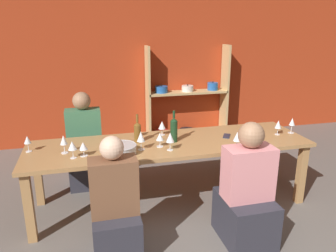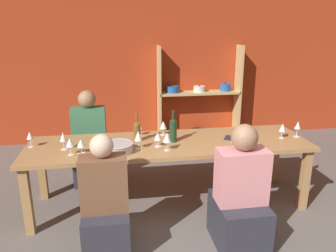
% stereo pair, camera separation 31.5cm
% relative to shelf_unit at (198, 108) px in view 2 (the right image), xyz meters
% --- Properties ---
extents(wall_back_red, '(8.80, 0.06, 2.70)m').
position_rel_shelf_unit_xyz_m(wall_back_red, '(-0.65, 0.20, 0.79)').
color(wall_back_red, '#B23819').
rests_on(wall_back_red, ground_plane).
extents(shelf_unit, '(1.41, 0.30, 1.61)m').
position_rel_shelf_unit_xyz_m(shelf_unit, '(0.00, 0.00, 0.00)').
color(shelf_unit, tan).
rests_on(shelf_unit, ground_plane).
extents(dining_table, '(2.98, 0.84, 0.73)m').
position_rel_shelf_unit_xyz_m(dining_table, '(-0.83, -2.09, 0.09)').
color(dining_table, '#AD7F4C').
rests_on(dining_table, ground_plane).
extents(mixing_bowl, '(0.30, 0.30, 0.09)m').
position_rel_shelf_unit_xyz_m(mixing_bowl, '(-1.38, -2.30, 0.21)').
color(mixing_bowl, '#B7BABC').
rests_on(mixing_bowl, dining_table).
extents(wine_bottle_green, '(0.08, 0.08, 0.34)m').
position_rel_shelf_unit_xyz_m(wine_bottle_green, '(-0.79, -2.08, 0.30)').
color(wine_bottle_green, '#19381E').
rests_on(wine_bottle_green, dining_table).
extents(wine_bottle_dark, '(0.07, 0.07, 0.31)m').
position_rel_shelf_unit_xyz_m(wine_bottle_dark, '(-1.17, -2.01, 0.28)').
color(wine_bottle_dark, brown).
rests_on(wine_bottle_dark, dining_table).
extents(wine_glass_empty_a, '(0.07, 0.07, 0.17)m').
position_rel_shelf_unit_xyz_m(wine_glass_empty_a, '(0.41, -2.15, 0.28)').
color(wine_glass_empty_a, white).
rests_on(wine_glass_empty_a, dining_table).
extents(wine_glass_white_a, '(0.07, 0.07, 0.16)m').
position_rel_shelf_unit_xyz_m(wine_glass_white_a, '(-2.26, -2.01, 0.28)').
color(wine_glass_white_a, white).
rests_on(wine_glass_white_a, dining_table).
extents(wine_glass_empty_b, '(0.07, 0.07, 0.18)m').
position_rel_shelf_unit_xyz_m(wine_glass_empty_b, '(-1.91, -2.14, 0.29)').
color(wine_glass_empty_b, white).
rests_on(wine_glass_empty_b, dining_table).
extents(wine_glass_white_b, '(0.08, 0.08, 0.19)m').
position_rel_shelf_unit_xyz_m(wine_glass_white_b, '(-1.17, -2.23, 0.29)').
color(wine_glass_white_b, white).
rests_on(wine_glass_white_b, dining_table).
extents(wine_glass_red_a, '(0.07, 0.07, 0.18)m').
position_rel_shelf_unit_xyz_m(wine_glass_red_a, '(0.60, -2.14, 0.29)').
color(wine_glass_red_a, white).
rests_on(wine_glass_red_a, dining_table).
extents(wine_glass_white_c, '(0.08, 0.08, 0.16)m').
position_rel_shelf_unit_xyz_m(wine_glass_white_c, '(-0.86, -1.84, 0.27)').
color(wine_glass_white_c, white).
rests_on(wine_glass_white_c, dining_table).
extents(wine_glass_white_d, '(0.08, 0.08, 0.17)m').
position_rel_shelf_unit_xyz_m(wine_glass_white_d, '(-1.83, -2.30, 0.28)').
color(wine_glass_white_d, white).
rests_on(wine_glass_white_d, dining_table).
extents(wine_glass_red_b, '(0.08, 0.08, 0.15)m').
position_rel_shelf_unit_xyz_m(wine_glass_red_b, '(-0.97, -2.20, 0.27)').
color(wine_glass_red_b, white).
rests_on(wine_glass_red_b, dining_table).
extents(wine_glass_white_e, '(0.08, 0.08, 0.18)m').
position_rel_shelf_unit_xyz_m(wine_glass_white_e, '(-0.90, -2.32, 0.29)').
color(wine_glass_white_e, white).
rests_on(wine_glass_white_e, dining_table).
extents(wine_glass_white_f, '(0.08, 0.08, 0.18)m').
position_rel_shelf_unit_xyz_m(wine_glass_white_f, '(-0.23, -2.44, 0.28)').
color(wine_glass_white_f, white).
rests_on(wine_glass_white_f, dining_table).
extents(wine_glass_red_c, '(0.08, 0.08, 0.14)m').
position_rel_shelf_unit_xyz_m(wine_glass_red_c, '(-1.73, -2.26, 0.26)').
color(wine_glass_red_c, white).
rests_on(wine_glass_red_c, dining_table).
extents(wine_glass_empty_c, '(0.07, 0.07, 0.16)m').
position_rel_shelf_unit_xyz_m(wine_glass_empty_c, '(-1.13, -1.82, 0.27)').
color(wine_glass_empty_c, white).
rests_on(wine_glass_empty_c, dining_table).
extents(cell_phone, '(0.14, 0.16, 0.01)m').
position_rel_shelf_unit_xyz_m(cell_phone, '(-0.17, -2.07, 0.17)').
color(cell_phone, '#1E2338').
rests_on(cell_phone, dining_table).
extents(person_near_a, '(0.39, 0.49, 1.09)m').
position_rel_shelf_unit_xyz_m(person_near_a, '(-1.51, -2.83, -0.17)').
color(person_near_a, '#2D2D38').
rests_on(person_near_a, ground_plane).
extents(person_far_a, '(0.41, 0.52, 1.17)m').
position_rel_shelf_unit_xyz_m(person_far_a, '(-1.72, -1.35, -0.14)').
color(person_far_a, '#2D2D38').
rests_on(person_far_a, ground_plane).
extents(person_near_b, '(0.43, 0.54, 1.14)m').
position_rel_shelf_unit_xyz_m(person_near_b, '(-0.33, -2.89, -0.15)').
color(person_near_b, '#2D2D38').
rests_on(person_near_b, ground_plane).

